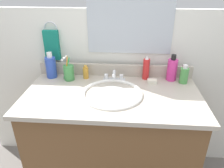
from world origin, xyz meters
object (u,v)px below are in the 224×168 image
at_px(bottle_oil_amber, 86,72).
at_px(bottle_soap_pink, 172,69).
at_px(faucet, 114,77).
at_px(bottle_shampoo_blue, 51,67).
at_px(bottle_toner_green, 184,75).
at_px(hand_towel, 52,45).
at_px(soap_bar, 152,81).
at_px(bottle_spray_red, 146,69).
at_px(cup_green, 69,72).

relative_size(bottle_oil_amber, bottle_soap_pink, 0.52).
bearing_deg(bottle_soap_pink, faucet, -172.82).
distance_m(bottle_oil_amber, bottle_shampoo_blue, 0.26).
distance_m(bottle_shampoo_blue, bottle_toner_green, 0.96).
distance_m(hand_towel, bottle_toner_green, 0.98).
bearing_deg(bottle_soap_pink, bottle_shampoo_blue, -178.91).
bearing_deg(bottle_toner_green, faucet, -178.75).
bearing_deg(soap_bar, bottle_oil_amber, 174.96).
height_order(bottle_oil_amber, bottle_spray_red, bottle_spray_red).
height_order(bottle_soap_pink, bottle_spray_red, bottle_soap_pink).
bearing_deg(bottle_oil_amber, faucet, -9.00).
bearing_deg(bottle_spray_red, hand_towel, 174.94).
distance_m(faucet, bottle_oil_amber, 0.21).
distance_m(bottle_oil_amber, bottle_spray_red, 0.44).
distance_m(bottle_oil_amber, bottle_soap_pink, 0.62).
height_order(bottle_soap_pink, cup_green, bottle_soap_pink).
xyz_separation_m(bottle_oil_amber, bottle_toner_green, (0.70, -0.02, 0.01)).
bearing_deg(bottle_spray_red, cup_green, -174.01).
bearing_deg(hand_towel, cup_green, -40.00).
height_order(hand_towel, bottle_toner_green, hand_towel).
distance_m(bottle_toner_green, soap_bar, 0.23).
height_order(bottle_shampoo_blue, bottle_soap_pink, same).
bearing_deg(bottle_shampoo_blue, bottle_soap_pink, 1.09).
bearing_deg(bottle_spray_red, bottle_oil_amber, -176.81).
xyz_separation_m(hand_towel, bottle_spray_red, (0.70, -0.06, -0.14)).
distance_m(bottle_spray_red, cup_green, 0.56).
xyz_separation_m(bottle_oil_amber, cup_green, (-0.12, -0.03, 0.01)).
bearing_deg(hand_towel, bottle_spray_red, -5.06).
height_order(faucet, bottle_soap_pink, bottle_soap_pink).
distance_m(bottle_shampoo_blue, cup_green, 0.15).
height_order(bottle_spray_red, cup_green, cup_green).
bearing_deg(bottle_soap_pink, bottle_spray_red, 178.44).
height_order(bottle_oil_amber, bottle_shampoo_blue, bottle_shampoo_blue).
bearing_deg(faucet, bottle_toner_green, 1.25).
xyz_separation_m(bottle_shampoo_blue, bottle_soap_pink, (0.88, 0.02, 0.00)).
bearing_deg(soap_bar, bottle_shampoo_blue, 176.51).
xyz_separation_m(bottle_oil_amber, bottle_spray_red, (0.44, 0.02, 0.04)).
height_order(bottle_toner_green, cup_green, cup_green).
relative_size(faucet, bottle_oil_amber, 1.60).
bearing_deg(bottle_soap_pink, soap_bar, -156.37).
xyz_separation_m(hand_towel, bottle_soap_pink, (0.88, -0.07, -0.14)).
bearing_deg(cup_green, bottle_oil_amber, 16.11).
distance_m(faucet, bottle_toner_green, 0.49).
bearing_deg(soap_bar, bottle_soap_pink, 23.63).
bearing_deg(bottle_oil_amber, bottle_toner_green, -1.81).
height_order(bottle_soap_pink, bottle_toner_green, bottle_soap_pink).
bearing_deg(bottle_oil_amber, bottle_shampoo_blue, 179.42).
distance_m(hand_towel, bottle_oil_amber, 0.32).
xyz_separation_m(faucet, soap_bar, (0.27, -0.01, -0.02)).
bearing_deg(soap_bar, cup_green, 179.18).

